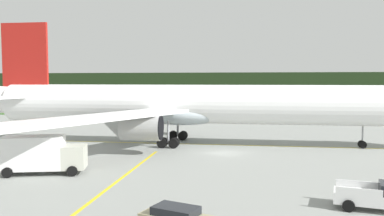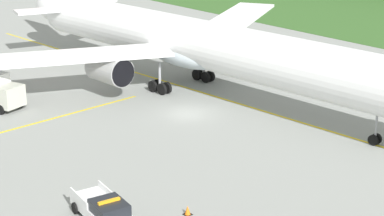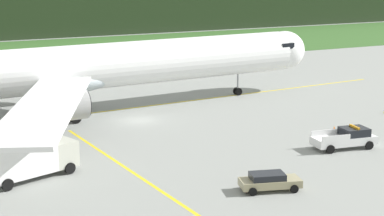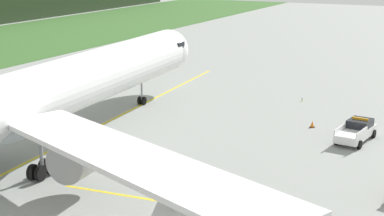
% 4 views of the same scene
% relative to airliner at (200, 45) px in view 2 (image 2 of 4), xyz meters
% --- Properties ---
extents(ground, '(320.00, 320.00, 0.00)m').
position_rel_airliner_xyz_m(ground, '(4.63, -5.19, -4.96)').
color(ground, gray).
extents(taxiway_centerline_main, '(81.28, 6.48, 0.01)m').
position_rel_airliner_xyz_m(taxiway_centerline_main, '(0.97, 0.07, -4.96)').
color(taxiway_centerline_main, yellow).
rests_on(taxiway_centerline_main, ground).
extents(airliner, '(60.04, 51.49, 15.61)m').
position_rel_airliner_xyz_m(airliner, '(0.00, 0.00, 0.00)').
color(airliner, white).
rests_on(airliner, ground).
extents(ops_pickup_truck, '(5.88, 2.91, 1.94)m').
position_rel_airliner_xyz_m(ops_pickup_truck, '(17.38, -22.50, -4.06)').
color(ops_pickup_truck, white).
rests_on(ops_pickup_truck, ground).
extents(apron_cone, '(0.49, 0.49, 0.62)m').
position_rel_airliner_xyz_m(apron_cone, '(19.82, -17.82, -4.66)').
color(apron_cone, black).
rests_on(apron_cone, ground).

